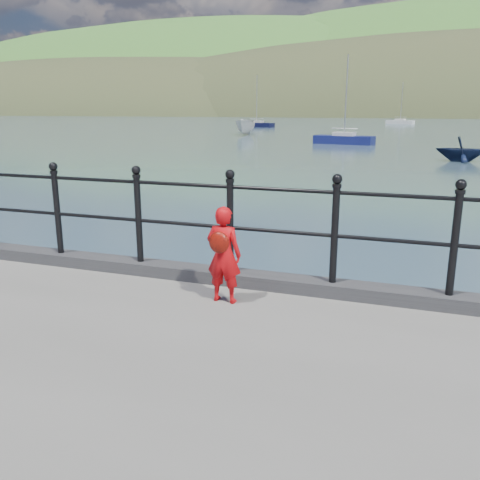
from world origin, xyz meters
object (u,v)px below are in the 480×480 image
at_px(sailboat_port, 344,140).
at_px(sailboat_left, 257,125).
at_px(launch_white, 246,127).
at_px(launch_navy, 461,149).
at_px(child, 224,254).
at_px(sailboat_deep, 400,122).
at_px(railing, 183,211).

bearing_deg(sailboat_port, sailboat_left, 129.51).
relative_size(launch_white, launch_navy, 1.75).
height_order(child, sailboat_port, sailboat_port).
bearing_deg(child, sailboat_port, -82.74).
xyz_separation_m(child, launch_white, (-16.54, 50.35, -0.62)).
relative_size(sailboat_port, sailboat_left, 0.92).
bearing_deg(child, sailboat_deep, -87.74).
relative_size(railing, child, 17.44).
bearing_deg(child, railing, -36.82).
distance_m(launch_white, sailboat_port, 16.50).
bearing_deg(launch_white, sailboat_port, -46.44).
xyz_separation_m(railing, launch_white, (-15.80, 49.78, -0.92)).
relative_size(launch_white, sailboat_port, 0.63).
relative_size(sailboat_port, sailboat_deep, 0.96).
height_order(launch_white, launch_navy, launch_white).
xyz_separation_m(launch_white, sailboat_deep, (14.89, 46.34, -0.56)).
height_order(child, launch_navy, child).
bearing_deg(launch_white, railing, -77.61).
xyz_separation_m(railing, child, (0.74, -0.58, -0.30)).
distance_m(railing, launch_navy, 27.13).
relative_size(launch_navy, sailboat_port, 0.36).
xyz_separation_m(railing, sailboat_left, (-21.73, 72.92, -1.48)).
bearing_deg(sailboat_left, child, -60.08).
bearing_deg(launch_white, child, -77.04).
bearing_deg(child, launch_navy, -97.51).
relative_size(child, launch_white, 0.22).
bearing_deg(sailboat_port, launch_navy, -44.58).
height_order(railing, child, railing).
distance_m(railing, launch_white, 52.23).
relative_size(sailboat_left, sailboat_deep, 1.04).
relative_size(railing, sailboat_left, 2.25).
bearing_deg(railing, sailboat_left, 106.60).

